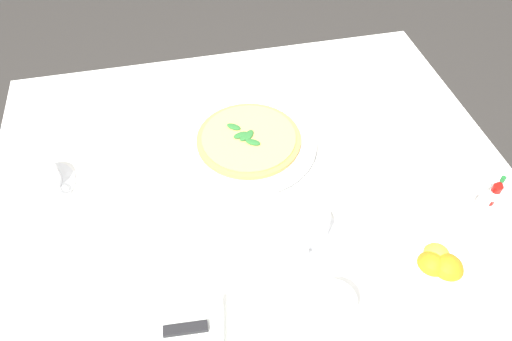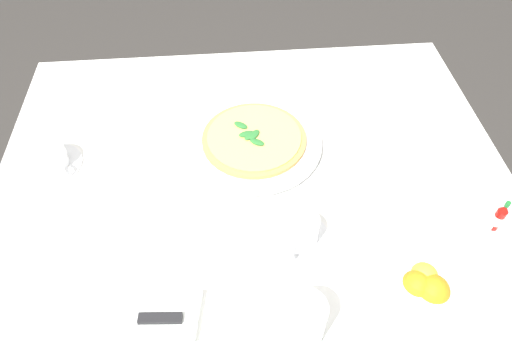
% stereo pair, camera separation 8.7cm
% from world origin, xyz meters
% --- Properties ---
extents(dining_table, '(1.15, 1.15, 0.76)m').
position_xyz_m(dining_table, '(0.00, 0.00, 0.63)').
color(dining_table, white).
rests_on(dining_table, ground_plane).
extents(pizza_plate, '(0.32, 0.32, 0.02)m').
position_xyz_m(pizza_plate, '(-0.01, -0.19, 0.77)').
color(pizza_plate, white).
rests_on(pizza_plate, dining_table).
extents(pizza, '(0.24, 0.24, 0.02)m').
position_xyz_m(pizza, '(-0.01, -0.19, 0.78)').
color(pizza, tan).
rests_on(pizza, pizza_plate).
extents(coffee_cup_right_edge, '(0.13, 0.13, 0.06)m').
position_xyz_m(coffee_cup_right_edge, '(0.45, -0.17, 0.79)').
color(coffee_cup_right_edge, white).
rests_on(coffee_cup_right_edge, dining_table).
extents(coffee_cup_far_right, '(0.13, 0.13, 0.07)m').
position_xyz_m(coffee_cup_far_right, '(-0.07, 0.08, 0.79)').
color(coffee_cup_far_right, white).
rests_on(coffee_cup_far_right, dining_table).
extents(water_glass_far_left, '(0.07, 0.07, 0.11)m').
position_xyz_m(water_glass_far_left, '(-0.05, 0.27, 0.81)').
color(water_glass_far_left, white).
rests_on(water_glass_far_left, dining_table).
extents(napkin_folded, '(0.24, 0.16, 0.02)m').
position_xyz_m(napkin_folded, '(0.24, 0.23, 0.77)').
color(napkin_folded, white).
rests_on(napkin_folded, dining_table).
extents(dinner_knife, '(0.20, 0.03, 0.01)m').
position_xyz_m(dinner_knife, '(0.24, 0.23, 0.78)').
color(dinner_knife, silver).
rests_on(dinner_knife, napkin_folded).
extents(citrus_bowl, '(0.15, 0.15, 0.07)m').
position_xyz_m(citrus_bowl, '(-0.27, 0.22, 0.79)').
color(citrus_bowl, white).
rests_on(citrus_bowl, dining_table).
extents(hot_sauce_bottle, '(0.02, 0.02, 0.08)m').
position_xyz_m(hot_sauce_bottle, '(-0.47, 0.08, 0.79)').
color(hot_sauce_bottle, '#B7140F').
rests_on(hot_sauce_bottle, dining_table).
extents(salt_shaker, '(0.03, 0.03, 0.06)m').
position_xyz_m(salt_shaker, '(-0.45, 0.09, 0.78)').
color(salt_shaker, white).
rests_on(salt_shaker, dining_table).
extents(pepper_shaker, '(0.03, 0.03, 0.06)m').
position_xyz_m(pepper_shaker, '(-0.50, 0.07, 0.78)').
color(pepper_shaker, white).
rests_on(pepper_shaker, dining_table).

